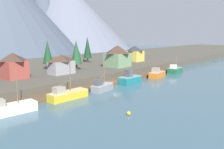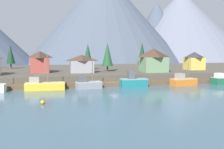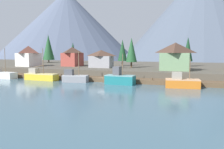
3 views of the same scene
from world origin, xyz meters
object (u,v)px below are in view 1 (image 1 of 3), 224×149
object	(u,v)px
fishing_boat_teal	(130,79)
fishing_boat_green	(175,70)
fishing_boat_white	(10,109)
house_yellow	(135,53)
conifer_back_left	(87,48)
house_grey	(61,64)
fishing_boat_grey	(102,87)
house_red	(13,65)
house_green	(118,56)
fishing_boat_orange	(157,74)
channel_buoy	(129,113)
conifer_near_left	(48,52)
fishing_boat_yellow	(67,95)
conifer_near_right	(76,52)

from	to	relation	value
fishing_boat_teal	fishing_boat_green	world-z (taller)	fishing_boat_teal
fishing_boat_white	fishing_boat_teal	xyz separation A→B (m)	(35.03, 0.16, 0.33)
house_yellow	conifer_back_left	xyz separation A→B (m)	(-14.96, 12.33, 2.60)
fishing_boat_white	house_grey	bearing A→B (deg)	38.78
fishing_boat_grey	fishing_boat_teal	bearing A→B (deg)	-8.13
house_yellow	conifer_back_left	bearing A→B (deg)	140.50
fishing_boat_white	house_red	xyz separation A→B (m)	(11.39, 19.81, 4.86)
conifer_back_left	house_green	bearing A→B (deg)	-98.66
fishing_boat_orange	house_grey	world-z (taller)	house_grey
house_grey	conifer_back_left	world-z (taller)	conifer_back_left
channel_buoy	house_green	bearing A→B (deg)	42.27
fishing_boat_grey	house_green	distance (m)	27.30
conifer_back_left	fishing_boat_green	bearing A→B (deg)	-69.10
fishing_boat_teal	channel_buoy	xyz separation A→B (m)	(-21.80, -16.17, -0.97)
fishing_boat_teal	fishing_boat_green	bearing A→B (deg)	1.38
house_red	conifer_back_left	world-z (taller)	conifer_back_left
fishing_boat_teal	house_grey	size ratio (longest dim) A/B	0.97
house_yellow	conifer_near_left	size ratio (longest dim) A/B	0.68
fishing_boat_white	house_yellow	world-z (taller)	house_yellow
fishing_boat_yellow	conifer_near_left	world-z (taller)	conifer_near_left
house_grey	channel_buoy	size ratio (longest dim) A/B	10.40
fishing_boat_grey	house_yellow	world-z (taller)	house_yellow
house_red	conifer_back_left	size ratio (longest dim) A/B	0.69
fishing_boat_white	house_red	bearing A→B (deg)	64.97
fishing_boat_teal	fishing_boat_green	distance (m)	26.02
fishing_boat_teal	conifer_back_left	world-z (taller)	conifer_back_left
conifer_back_left	fishing_boat_white	bearing A→B (deg)	-147.03
fishing_boat_grey	conifer_back_left	xyz separation A→B (m)	(25.55, 31.77, 7.21)
fishing_boat_teal	house_grey	bearing A→B (deg)	127.50
conifer_near_right	channel_buoy	bearing A→B (deg)	-118.44
fishing_boat_grey	conifer_near_right	xyz separation A→B (m)	(9.17, 19.64, 6.91)
house_grey	house_red	size ratio (longest dim) A/B	1.06
fishing_boat_grey	house_green	bearing A→B (deg)	22.30
house_grey	fishing_boat_green	bearing A→B (deg)	-23.35
fishing_boat_green	conifer_near_right	world-z (taller)	conifer_near_right
fishing_boat_yellow	conifer_back_left	world-z (taller)	conifer_back_left
fishing_boat_teal	fishing_boat_orange	xyz separation A→B (m)	(13.71, -0.39, -0.18)
conifer_near_right	house_grey	bearing A→B (deg)	-157.56
house_grey	conifer_near_right	xyz separation A→B (m)	(8.75, 3.61, 2.71)
fishing_boat_yellow	fishing_boat_teal	bearing A→B (deg)	0.93
house_grey	house_green	world-z (taller)	house_green
house_yellow	house_red	xyz separation A→B (m)	(-52.45, 0.43, 0.15)
channel_buoy	house_grey	bearing A→B (deg)	71.78
fishing_boat_yellow	fishing_boat_teal	distance (m)	22.05
fishing_boat_green	house_red	bearing A→B (deg)	153.89
fishing_boat_teal	house_grey	distance (m)	19.82
fishing_boat_green	house_yellow	bearing A→B (deg)	77.60
fishing_boat_orange	house_red	xyz separation A→B (m)	(-37.35, 20.03, 4.71)
house_grey	conifer_near_left	distance (m)	12.12
house_green	house_yellow	bearing A→B (deg)	17.09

